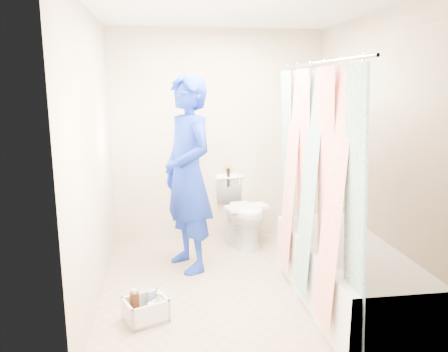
{
  "coord_description": "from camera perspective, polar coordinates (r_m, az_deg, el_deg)",
  "views": [
    {
      "loc": [
        -0.63,
        -3.64,
        1.8
      ],
      "look_at": [
        -0.07,
        0.31,
        0.96
      ],
      "focal_mm": 35.0,
      "sensor_mm": 36.0,
      "label": 1
    }
  ],
  "objects": [
    {
      "name": "floor",
      "position": [
        4.11,
        1.62,
        -14.04
      ],
      "size": [
        2.6,
        2.6,
        0.0
      ],
      "primitive_type": "plane",
      "color": "gray",
      "rests_on": "ground"
    },
    {
      "name": "ceiling",
      "position": [
        3.74,
        1.86,
        21.17
      ],
      "size": [
        2.4,
        2.6,
        0.02
      ],
      "primitive_type": "cube",
      "color": "silver",
      "rests_on": "wall_back"
    },
    {
      "name": "wall_back",
      "position": [
        5.02,
        -0.8,
        5.07
      ],
      "size": [
        2.4,
        0.02,
        2.4
      ],
      "primitive_type": "cube",
      "color": "beige",
      "rests_on": "ground"
    },
    {
      "name": "wall_front",
      "position": [
        2.5,
        6.81,
        -2.03
      ],
      "size": [
        2.4,
        0.02,
        2.4
      ],
      "primitive_type": "cube",
      "color": "beige",
      "rests_on": "ground"
    },
    {
      "name": "wall_left",
      "position": [
        3.73,
        -16.75,
        2.19
      ],
      "size": [
        0.02,
        2.6,
        2.4
      ],
      "primitive_type": "cube",
      "color": "beige",
      "rests_on": "ground"
    },
    {
      "name": "wall_right",
      "position": [
        4.12,
        18.44,
        2.96
      ],
      "size": [
        0.02,
        2.6,
        2.4
      ],
      "primitive_type": "cube",
      "color": "beige",
      "rests_on": "ground"
    },
    {
      "name": "bathtub",
      "position": [
        3.86,
        15.59,
        -11.92
      ],
      "size": [
        0.7,
        1.75,
        0.5
      ],
      "color": "white",
      "rests_on": "ground"
    },
    {
      "name": "curtain_rod",
      "position": [
        3.42,
        11.98,
        14.22
      ],
      "size": [
        0.02,
        1.9,
        0.02
      ],
      "primitive_type": "cylinder",
      "rotation": [
        1.57,
        0.0,
        0.0
      ],
      "color": "silver",
      "rests_on": "wall_back"
    },
    {
      "name": "shower_curtain",
      "position": [
        3.5,
        11.32,
        -1.15
      ],
      "size": [
        0.06,
        1.75,
        1.8
      ],
      "primitive_type": "cube",
      "color": "white",
      "rests_on": "curtain_rod"
    },
    {
      "name": "toilet",
      "position": [
        5.0,
        2.36,
        -4.48
      ],
      "size": [
        0.61,
        0.84,
        0.77
      ],
      "primitive_type": "imported",
      "rotation": [
        0.0,
        0.0,
        0.26
      ],
      "color": "silver",
      "rests_on": "ground"
    },
    {
      "name": "tank_lid",
      "position": [
        4.88,
        2.99,
        -4.1
      ],
      "size": [
        0.51,
        0.32,
        0.04
      ],
      "primitive_type": "cube",
      "rotation": [
        0.0,
        0.0,
        0.26
      ],
      "color": "white",
      "rests_on": "toilet"
    },
    {
      "name": "tank_internals",
      "position": [
        5.08,
        0.96,
        0.13
      ],
      "size": [
        0.18,
        0.08,
        0.25
      ],
      "color": "black",
      "rests_on": "toilet"
    },
    {
      "name": "plumber",
      "position": [
        4.21,
        -4.75,
        0.18
      ],
      "size": [
        0.7,
        0.81,
        1.89
      ],
      "primitive_type": "imported",
      "rotation": [
        0.0,
        0.0,
        -1.15
      ],
      "color": "navy",
      "rests_on": "ground"
    },
    {
      "name": "cleaning_caddy",
      "position": [
        3.58,
        -10.02,
        -16.87
      ],
      "size": [
        0.38,
        0.35,
        0.24
      ],
      "rotation": [
        0.0,
        0.0,
        0.41
      ],
      "color": "silver",
      "rests_on": "ground"
    }
  ]
}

